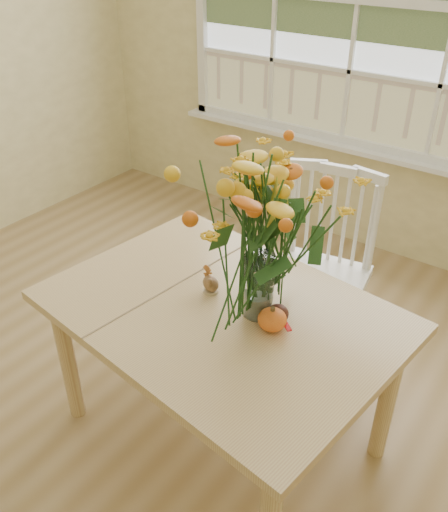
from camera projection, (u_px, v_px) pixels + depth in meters
The scene contains 9 objects.
floor at pixel (102, 439), 2.39m from camera, with size 4.00×4.50×0.01m, color #9C7B4B.
wall_back at pixel (356, 35), 3.20m from camera, with size 4.00×0.02×2.70m, color #CDC083.
window at pixel (358, 3), 3.08m from camera, with size 2.42×0.12×1.74m.
dining_table at pixel (221, 326), 2.10m from camera, with size 1.40×1.08×0.70m.
windsor_chair at pixel (323, 259), 2.63m from camera, with size 0.51×0.50×0.97m.
flower_vase at pixel (261, 225), 1.82m from camera, with size 0.53×0.53×0.62m.
pumpkin at pixel (272, 321), 1.92m from camera, with size 0.10×0.10×0.08m, color #E8591B.
turkey_figurine at pixel (211, 284), 2.12m from camera, with size 0.09×0.08×0.10m.
dark_gourd at pixel (278, 315), 1.96m from camera, with size 0.13×0.09×0.07m.
Camera 1 is at (1.37, -0.96, 1.96)m, focal length 38.00 mm.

